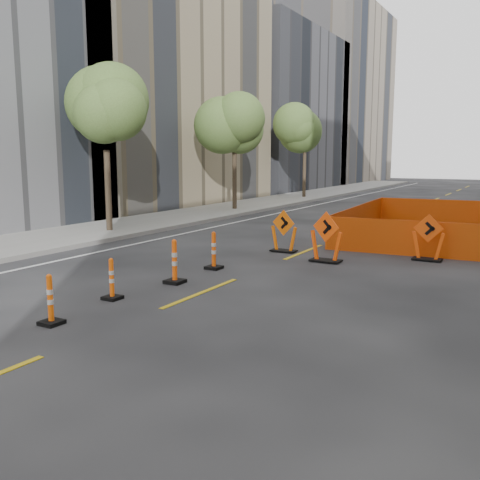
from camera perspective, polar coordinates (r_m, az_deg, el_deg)
The scene contains 15 objects.
ground_plane at distance 9.35m, azimuth -18.03°, elevation -10.80°, with size 140.00×140.00×0.00m, color black.
sidewalk_left at distance 23.90m, azimuth -11.51°, elevation 1.56°, with size 4.00×90.00×0.15m, color gray.
bld_left_d at distance 51.02m, azimuth 1.93°, elevation 13.39°, with size 12.00×16.00×14.00m, color #4C4C51.
bld_left_e at distance 66.20m, azimuth 8.76°, elevation 14.89°, with size 12.00×20.00×20.00m, color gray.
tree_l_b at distance 21.87m, azimuth -14.17°, elevation 12.49°, with size 2.80×2.80×5.95m.
tree_l_c at distance 29.93m, azimuth -0.59°, elevation 11.74°, with size 2.80×2.80×5.95m.
tree_l_d at distance 38.90m, azimuth 6.95°, elevation 11.05°, with size 2.80×2.80×5.95m.
channelizer_3 at distance 10.48m, azimuth -19.58°, elevation -5.99°, with size 0.38×0.38×0.96m, color #F0590A, non-canonical shape.
channelizer_4 at distance 11.91m, azimuth -13.53°, elevation -4.05°, with size 0.36×0.36×0.91m, color #FF5B0A, non-canonical shape.
channelizer_5 at distance 13.12m, azimuth -7.00°, elevation -2.27°, with size 0.43×0.43×1.09m, color #FF550A, non-canonical shape.
channelizer_6 at distance 14.68m, azimuth -2.82°, elevation -1.11°, with size 0.41×0.41×1.04m, color #ED500A, non-canonical shape.
chevron_sign_left at distance 17.29m, azimuth 4.70°, elevation 0.96°, with size 0.91×0.55×1.37m, color #EC5F09, non-canonical shape.
chevron_sign_center at distance 15.79m, azimuth 9.19°, elevation 0.33°, with size 0.99×0.60×1.49m, color #FF4C0A, non-canonical shape.
chevron_sign_right at distance 16.75m, azimuth 19.44°, elevation 0.25°, with size 0.93×0.56×1.39m, color #E84609, non-canonical shape.
safety_fence at distance 21.74m, azimuth 19.24°, elevation 1.79°, with size 5.22×8.89×1.11m, color orange, non-canonical shape.
Camera 1 is at (6.59, -5.87, 3.10)m, focal length 40.00 mm.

